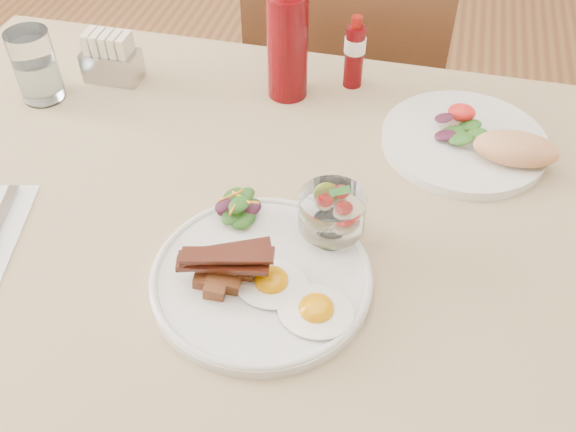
% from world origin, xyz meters
% --- Properties ---
extents(table, '(1.33, 0.88, 0.75)m').
position_xyz_m(table, '(0.00, 0.00, 0.66)').
color(table, '#52311A').
rests_on(table, ground).
extents(chair_far, '(0.42, 0.42, 0.93)m').
position_xyz_m(chair_far, '(0.00, 0.66, 0.52)').
color(chair_far, '#52311A').
rests_on(chair_far, ground).
extents(main_plate, '(0.28, 0.28, 0.02)m').
position_xyz_m(main_plate, '(0.01, -0.12, 0.76)').
color(main_plate, silver).
rests_on(main_plate, table).
extents(fried_eggs, '(0.17, 0.13, 0.03)m').
position_xyz_m(fried_eggs, '(0.06, -0.15, 0.78)').
color(fried_eggs, white).
rests_on(fried_eggs, main_plate).
extents(bacon_potato_pile, '(0.12, 0.08, 0.05)m').
position_xyz_m(bacon_potato_pile, '(-0.03, -0.14, 0.79)').
color(bacon_potato_pile, brown).
rests_on(bacon_potato_pile, main_plate).
extents(side_salad, '(0.07, 0.07, 0.04)m').
position_xyz_m(side_salad, '(-0.04, -0.03, 0.78)').
color(side_salad, '#174813').
rests_on(side_salad, main_plate).
extents(fruit_cup, '(0.09, 0.09, 0.09)m').
position_xyz_m(fruit_cup, '(0.08, -0.04, 0.82)').
color(fruit_cup, white).
rests_on(fruit_cup, main_plate).
extents(second_plate, '(0.27, 0.26, 0.07)m').
position_xyz_m(second_plate, '(0.27, 0.21, 0.77)').
color(second_plate, silver).
rests_on(second_plate, table).
extents(ketchup_bottle, '(0.09, 0.09, 0.20)m').
position_xyz_m(ketchup_bottle, '(-0.06, 0.30, 0.85)').
color(ketchup_bottle, '#560409').
rests_on(ketchup_bottle, table).
extents(hot_sauce_bottle, '(0.04, 0.04, 0.13)m').
position_xyz_m(hot_sauce_bottle, '(0.05, 0.35, 0.81)').
color(hot_sauce_bottle, '#560409').
rests_on(hot_sauce_bottle, table).
extents(sugar_caddy, '(0.10, 0.05, 0.09)m').
position_xyz_m(sugar_caddy, '(-0.37, 0.27, 0.79)').
color(sugar_caddy, '#ACACB0').
rests_on(sugar_caddy, table).
extents(water_glass, '(0.07, 0.07, 0.12)m').
position_xyz_m(water_glass, '(-0.46, 0.19, 0.81)').
color(water_glass, white).
rests_on(water_glass, table).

